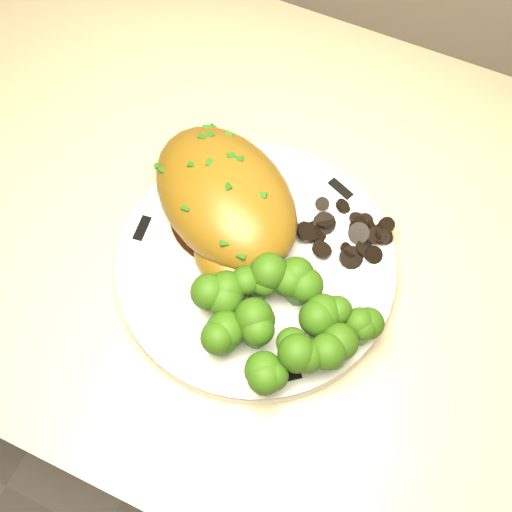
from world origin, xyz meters
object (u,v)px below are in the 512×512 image
at_px(counter, 452,418).
at_px(plate, 256,264).
at_px(chicken_breast, 226,204).
at_px(broccoli_florets, 284,325).

relative_size(counter, plate, 6.88).
bearing_deg(plate, chicken_breast, 147.80).
bearing_deg(broccoli_florets, plate, 132.51).
height_order(counter, plate, counter).
bearing_deg(counter, broccoli_florets, -152.97).
height_order(chicken_breast, broccoli_florets, chicken_breast).
bearing_deg(counter, plate, -167.57).
bearing_deg(chicken_breast, plate, 0.20).
xyz_separation_m(plate, chicken_breast, (-0.05, 0.03, 0.05)).
bearing_deg(plate, counter, 12.43).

